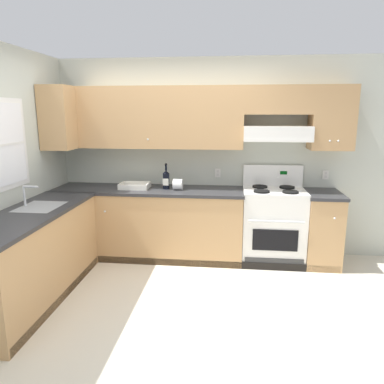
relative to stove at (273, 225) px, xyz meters
The scene contains 9 objects.
ground_plane 1.84m from the stove, 135.04° to the right, with size 7.04×7.04×0.00m, color beige.
wall_back 1.35m from the stove, 162.39° to the left, with size 4.68×0.57×2.55m.
wall_left 3.15m from the stove, 160.17° to the right, with size 0.47×4.00×2.55m.
counter_back_run 1.26m from the stove, behind, with size 3.60×0.65×0.91m.
counter_left_run 2.79m from the stove, 153.35° to the right, with size 0.63×1.91×1.13m.
stove is the anchor object (origin of this frame).
wine_bottle 1.47m from the stove, behind, with size 0.08×0.09×0.33m.
bowl 1.82m from the stove, behind, with size 0.37×0.27×0.07m.
paper_towel_roll 1.30m from the stove, behind, with size 0.12×0.14×0.14m.
Camera 1 is at (0.72, -3.21, 1.87)m, focal length 33.98 mm.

